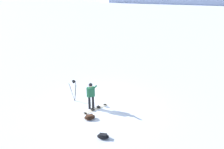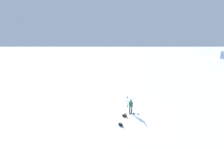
# 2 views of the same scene
# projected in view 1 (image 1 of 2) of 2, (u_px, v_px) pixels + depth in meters

# --- Properties ---
(ground_plane) EXTENTS (300.00, 300.00, 0.00)m
(ground_plane) POSITION_uv_depth(u_px,v_px,m) (103.00, 107.00, 13.93)
(ground_plane) COLOR white
(snowboarder) EXTENTS (0.47, 0.73, 1.65)m
(snowboarder) POSITION_uv_depth(u_px,v_px,m) (91.00, 93.00, 13.47)
(snowboarder) COLOR black
(snowboarder) RESTS_ON ground_plane
(snowboard) EXTENTS (1.84, 0.29, 0.10)m
(snowboard) POSITION_uv_depth(u_px,v_px,m) (96.00, 109.00, 13.74)
(snowboard) COLOR beige
(snowboard) RESTS_ON ground_plane
(gear_bag_large) EXTENTS (0.71, 0.60, 0.25)m
(gear_bag_large) POSITION_uv_depth(u_px,v_px,m) (90.00, 117.00, 12.73)
(gear_bag_large) COLOR black
(gear_bag_large) RESTS_ON ground_plane
(camera_tripod) EXTENTS (0.52, 0.48, 1.41)m
(camera_tripod) POSITION_uv_depth(u_px,v_px,m) (74.00, 87.00, 14.27)
(camera_tripod) COLOR #262628
(camera_tripod) RESTS_ON ground_plane
(gear_bag_small) EXTENTS (0.63, 0.66, 0.23)m
(gear_bag_small) POSITION_uv_depth(u_px,v_px,m) (103.00, 136.00, 11.20)
(gear_bag_small) COLOR black
(gear_bag_small) RESTS_ON ground_plane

